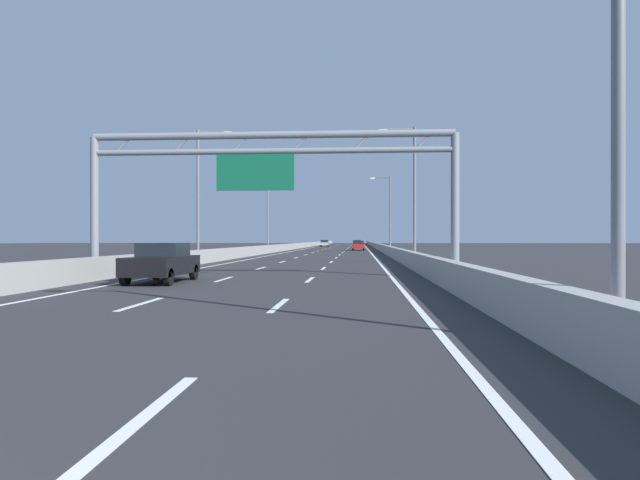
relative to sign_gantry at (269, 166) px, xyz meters
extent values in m
plane|color=#2D2D30|center=(0.09, 77.39, -4.84)|extent=(260.00, 260.00, 0.00)
cube|color=white|center=(-1.71, -10.11, -4.83)|extent=(0.16, 3.00, 0.01)
cube|color=white|center=(-1.71, -1.11, -4.83)|extent=(0.16, 3.00, 0.01)
cube|color=white|center=(-1.71, 7.89, -4.83)|extent=(0.16, 3.00, 0.01)
cube|color=white|center=(-1.71, 16.89, -4.83)|extent=(0.16, 3.00, 0.01)
cube|color=white|center=(-1.71, 25.89, -4.83)|extent=(0.16, 3.00, 0.01)
cube|color=white|center=(-1.71, 34.89, -4.83)|extent=(0.16, 3.00, 0.01)
cube|color=white|center=(-1.71, 43.89, -4.83)|extent=(0.16, 3.00, 0.01)
cube|color=white|center=(-1.71, 52.89, -4.83)|extent=(0.16, 3.00, 0.01)
cube|color=white|center=(-1.71, 61.89, -4.83)|extent=(0.16, 3.00, 0.01)
cube|color=white|center=(-1.71, 70.89, -4.83)|extent=(0.16, 3.00, 0.01)
cube|color=white|center=(-1.71, 79.89, -4.83)|extent=(0.16, 3.00, 0.01)
cube|color=white|center=(-1.71, 88.89, -4.83)|extent=(0.16, 3.00, 0.01)
cube|color=white|center=(-1.71, 97.89, -4.83)|extent=(0.16, 3.00, 0.01)
cube|color=white|center=(-1.71, 106.89, -4.83)|extent=(0.16, 3.00, 0.01)
cube|color=white|center=(-1.71, 115.89, -4.83)|extent=(0.16, 3.00, 0.01)
cube|color=white|center=(-1.71, 124.89, -4.83)|extent=(0.16, 3.00, 0.01)
cube|color=white|center=(-1.71, 133.89, -4.83)|extent=(0.16, 3.00, 0.01)
cube|color=white|center=(1.89, -19.11, -4.83)|extent=(0.16, 3.00, 0.01)
cube|color=white|center=(1.89, -10.11, -4.83)|extent=(0.16, 3.00, 0.01)
cube|color=white|center=(1.89, -1.11, -4.83)|extent=(0.16, 3.00, 0.01)
cube|color=white|center=(1.89, 7.89, -4.83)|extent=(0.16, 3.00, 0.01)
cube|color=white|center=(1.89, 16.89, -4.83)|extent=(0.16, 3.00, 0.01)
cube|color=white|center=(1.89, 25.89, -4.83)|extent=(0.16, 3.00, 0.01)
cube|color=white|center=(1.89, 34.89, -4.83)|extent=(0.16, 3.00, 0.01)
cube|color=white|center=(1.89, 43.89, -4.83)|extent=(0.16, 3.00, 0.01)
cube|color=white|center=(1.89, 52.89, -4.83)|extent=(0.16, 3.00, 0.01)
cube|color=white|center=(1.89, 61.89, -4.83)|extent=(0.16, 3.00, 0.01)
cube|color=white|center=(1.89, 70.89, -4.83)|extent=(0.16, 3.00, 0.01)
cube|color=white|center=(1.89, 79.89, -4.83)|extent=(0.16, 3.00, 0.01)
cube|color=white|center=(1.89, 88.89, -4.83)|extent=(0.16, 3.00, 0.01)
cube|color=white|center=(1.89, 97.89, -4.83)|extent=(0.16, 3.00, 0.01)
cube|color=white|center=(1.89, 106.89, -4.83)|extent=(0.16, 3.00, 0.01)
cube|color=white|center=(1.89, 115.89, -4.83)|extent=(0.16, 3.00, 0.01)
cube|color=white|center=(1.89, 124.89, -4.83)|extent=(0.16, 3.00, 0.01)
cube|color=white|center=(1.89, 133.89, -4.83)|extent=(0.16, 3.00, 0.01)
cube|color=white|center=(-5.16, 65.39, -4.83)|extent=(0.16, 176.00, 0.01)
cube|color=white|center=(5.34, 65.39, -4.83)|extent=(0.16, 176.00, 0.01)
cube|color=#9E9E99|center=(-6.81, 87.39, -4.36)|extent=(0.45, 220.00, 0.95)
cube|color=#9E9E99|center=(6.99, 87.39, -4.36)|extent=(0.45, 220.00, 0.95)
cylinder|color=gray|center=(-7.81, 0.00, -1.74)|extent=(0.36, 0.36, 6.20)
cylinder|color=gray|center=(7.99, 0.00, -1.74)|extent=(0.36, 0.36, 6.20)
cylinder|color=gray|center=(0.09, 0.00, 1.36)|extent=(15.79, 0.32, 0.32)
cylinder|color=gray|center=(0.09, 0.00, 0.66)|extent=(15.79, 0.26, 0.26)
cylinder|color=gray|center=(-6.49, 0.00, 1.01)|extent=(0.74, 0.10, 0.74)
cylinder|color=gray|center=(-3.86, 0.00, 1.01)|extent=(0.74, 0.10, 0.74)
cylinder|color=gray|center=(-1.23, 0.00, 1.01)|extent=(0.74, 0.10, 0.74)
cylinder|color=gray|center=(1.41, 0.00, 1.01)|extent=(0.74, 0.10, 0.74)
cylinder|color=gray|center=(4.04, 0.00, 1.01)|extent=(0.74, 0.10, 0.74)
cylinder|color=gray|center=(6.67, 0.00, 1.01)|extent=(0.74, 0.10, 0.74)
cube|color=#0F5B3D|center=(-0.59, 0.00, -0.24)|extent=(3.40, 0.12, 1.60)
cylinder|color=slate|center=(7.79, -15.57, -0.09)|extent=(0.20, 0.20, 9.50)
cylinder|color=slate|center=(-7.61, 15.45, -0.09)|extent=(0.20, 0.20, 9.50)
cylinder|color=slate|center=(-6.51, 15.45, 4.51)|extent=(2.20, 0.12, 0.12)
cube|color=#F2EAC6|center=(-5.41, 15.45, 4.41)|extent=(0.56, 0.28, 0.20)
cylinder|color=slate|center=(7.79, 15.45, -0.09)|extent=(0.20, 0.20, 9.50)
cylinder|color=slate|center=(6.69, 15.45, 4.51)|extent=(2.20, 0.12, 0.12)
cube|color=#F2EAC6|center=(5.59, 15.45, 4.41)|extent=(0.56, 0.28, 0.20)
cylinder|color=slate|center=(-7.61, 46.46, -0.09)|extent=(0.20, 0.20, 9.50)
cylinder|color=slate|center=(-6.51, 46.46, 4.51)|extent=(2.20, 0.12, 0.12)
cube|color=#F2EAC6|center=(-5.41, 46.46, 4.41)|extent=(0.56, 0.28, 0.20)
cylinder|color=slate|center=(7.79, 46.46, -0.09)|extent=(0.20, 0.20, 9.50)
cylinder|color=slate|center=(6.69, 46.46, 4.51)|extent=(2.20, 0.12, 0.12)
cube|color=#F2EAC6|center=(5.59, 46.46, 4.41)|extent=(0.56, 0.28, 0.20)
cube|color=orange|center=(3.54, 103.32, -4.20)|extent=(1.88, 4.51, 0.63)
cube|color=black|center=(3.54, 103.74, -3.64)|extent=(1.65, 1.87, 0.49)
cylinder|color=black|center=(2.71, 105.03, -4.52)|extent=(0.22, 0.64, 0.64)
cylinder|color=black|center=(4.36, 105.03, -4.52)|extent=(0.22, 0.64, 0.64)
cylinder|color=black|center=(2.71, 101.62, -4.52)|extent=(0.22, 0.64, 0.64)
cylinder|color=black|center=(4.36, 101.62, -4.52)|extent=(0.22, 0.64, 0.64)
cube|color=#A8ADB2|center=(-3.69, 100.20, -4.21)|extent=(1.86, 4.48, 0.61)
cube|color=black|center=(-3.69, 100.10, -3.64)|extent=(1.64, 1.92, 0.54)
cylinder|color=black|center=(-4.51, 101.88, -4.52)|extent=(0.22, 0.64, 0.64)
cylinder|color=black|center=(-2.87, 101.88, -4.52)|extent=(0.22, 0.64, 0.64)
cylinder|color=black|center=(-4.51, 98.51, -4.52)|extent=(0.22, 0.64, 0.64)
cylinder|color=black|center=(-2.87, 98.51, -4.52)|extent=(0.22, 0.64, 0.64)
cube|color=black|center=(-3.72, -2.91, -4.17)|extent=(1.81, 4.23, 0.69)
cube|color=black|center=(-3.72, -2.74, -3.56)|extent=(1.59, 1.81, 0.52)
cylinder|color=black|center=(-4.51, -1.34, -4.52)|extent=(0.22, 0.64, 0.64)
cylinder|color=black|center=(-2.92, -1.34, -4.52)|extent=(0.22, 0.64, 0.64)
cylinder|color=black|center=(-4.51, -4.48, -4.52)|extent=(0.22, 0.64, 0.64)
cylinder|color=black|center=(-2.92, -4.48, -4.52)|extent=(0.22, 0.64, 0.64)
cube|color=red|center=(3.79, 59.25, -4.20)|extent=(1.78, 4.64, 0.64)
cube|color=black|center=(3.79, 59.48, -3.64)|extent=(1.56, 2.17, 0.47)
cylinder|color=black|center=(3.01, 61.02, -4.52)|extent=(0.22, 0.64, 0.64)
cylinder|color=black|center=(4.57, 61.02, -4.52)|extent=(0.22, 0.64, 0.64)
cylinder|color=black|center=(3.01, 57.48, -4.52)|extent=(0.22, 0.64, 0.64)
cylinder|color=black|center=(4.57, 57.48, -4.52)|extent=(0.22, 0.64, 0.64)
camera|label=1|loc=(3.92, -24.31, -3.15)|focal=31.72mm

